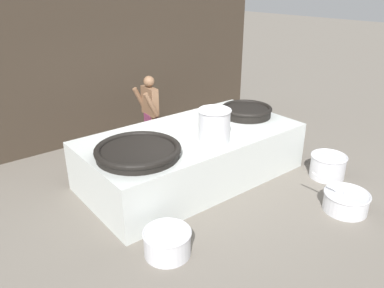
{
  "coord_description": "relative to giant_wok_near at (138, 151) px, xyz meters",
  "views": [
    {
      "loc": [
        -3.8,
        -4.78,
        3.35
      ],
      "look_at": [
        0.0,
        0.0,
        0.66
      ],
      "focal_mm": 35.0,
      "sensor_mm": 36.0,
      "label": 1
    }
  ],
  "objects": [
    {
      "name": "giant_wok_far",
      "position": [
        2.64,
        0.27,
        0.02
      ],
      "size": [
        0.99,
        0.99,
        0.19
      ],
      "color": "black",
      "rests_on": "hearth_platform"
    },
    {
      "name": "prep_bowl_extra",
      "position": [
        3.2,
        -1.3,
        -0.74
      ],
      "size": [
        0.65,
        0.65,
        0.43
      ],
      "color": "silver",
      "rests_on": "ground_plane"
    },
    {
      "name": "prep_bowl_meat",
      "position": [
        -0.33,
        -1.21,
        -0.78
      ],
      "size": [
        0.65,
        0.65,
        0.35
      ],
      "color": "silver",
      "rests_on": "ground_plane"
    },
    {
      "name": "ground_plane",
      "position": [
        1.24,
        0.25,
        -0.97
      ],
      "size": [
        60.0,
        60.0,
        0.0
      ],
      "primitive_type": "plane",
      "color": "slate"
    },
    {
      "name": "back_wall",
      "position": [
        1.24,
        3.12,
        0.66
      ],
      "size": [
        8.04,
        0.24,
        3.27
      ],
      "primitive_type": "cube",
      "color": "#382D23",
      "rests_on": "ground_plane"
    },
    {
      "name": "giant_wok_near",
      "position": [
        0.0,
        0.0,
        0.0
      ],
      "size": [
        1.32,
        1.32,
        0.17
      ],
      "color": "black",
      "rests_on": "hearth_platform"
    },
    {
      "name": "stock_pot",
      "position": [
        1.29,
        -0.28,
        0.2
      ],
      "size": [
        0.56,
        0.56,
        0.56
      ],
      "color": "silver",
      "rests_on": "hearth_platform"
    },
    {
      "name": "prep_bowl_vegetables",
      "position": [
        2.45,
        -2.12,
        -0.8
      ],
      "size": [
        0.71,
        0.83,
        0.6
      ],
      "color": "silver",
      "rests_on": "ground_plane"
    },
    {
      "name": "hearth_platform",
      "position": [
        1.24,
        0.25,
        -0.53
      ],
      "size": [
        3.89,
        1.99,
        0.88
      ],
      "color": "silver",
      "rests_on": "ground_plane"
    },
    {
      "name": "cook",
      "position": [
        1.34,
        1.77,
        -0.11
      ],
      "size": [
        0.39,
        0.59,
        1.6
      ],
      "rotation": [
        0.0,
        0.0,
        3.08
      ],
      "color": "brown",
      "rests_on": "ground_plane"
    }
  ]
}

